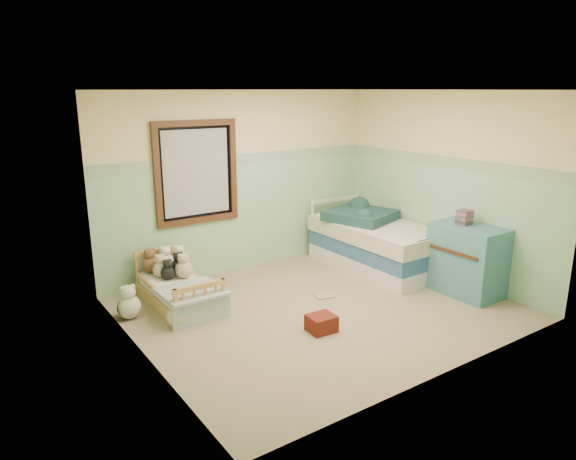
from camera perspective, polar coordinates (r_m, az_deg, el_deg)
floor at (r=6.25m, az=3.50°, el=-8.60°), size 4.20×3.60×0.02m
ceiling at (r=5.72m, az=3.92°, el=15.16°), size 4.20×3.60×0.02m
wall_back at (r=7.33m, az=-5.04°, el=5.25°), size 4.20×0.04×2.50m
wall_front at (r=4.62m, az=17.56°, el=-1.36°), size 4.20×0.04×2.50m
wall_left at (r=4.89m, az=-16.10°, el=-0.37°), size 0.04×3.60×2.50m
wall_right at (r=7.32m, az=16.80°, el=4.64°), size 0.04×3.60×2.50m
wainscot_mint at (r=7.42m, az=-4.89°, el=1.43°), size 4.20×0.01×1.50m
border_strip at (r=7.27m, az=-5.04°, el=7.76°), size 4.20×0.01×0.15m
window_frame at (r=6.95m, az=-9.97°, el=6.20°), size 1.16×0.06×1.36m
window_blinds at (r=6.96m, az=-10.00°, el=6.21°), size 0.92×0.01×1.12m
toddler_bed_frame at (r=6.45m, az=-11.84°, el=-7.28°), size 0.63×1.27×0.16m
toddler_mattress at (r=6.39m, az=-11.91°, el=-6.11°), size 0.58×1.21×0.12m
patchwork_quilt at (r=6.03m, az=-10.48°, el=-6.61°), size 0.69×0.63×0.03m
plush_bed_brown at (r=6.73m, az=-14.82°, el=-3.69°), size 0.21×0.21×0.21m
plush_bed_white at (r=6.79m, az=-13.24°, el=-3.41°), size 0.21×0.21×0.21m
plush_bed_tan at (r=6.55m, az=-13.75°, el=-4.21°), size 0.20×0.20×0.20m
plush_bed_dark at (r=6.63m, az=-11.89°, el=-3.91°), size 0.19×0.19×0.19m
plush_floor_cream at (r=6.19m, az=-17.03°, el=-8.07°), size 0.27×0.27×0.27m
plush_floor_tan at (r=5.86m, az=-12.07°, el=-9.31°), size 0.22×0.22×0.22m
twin_bed_frame at (r=7.65m, az=9.57°, el=-3.30°), size 0.96×1.93×0.22m
twin_boxspring at (r=7.58m, az=9.64°, el=-1.73°), size 0.96×1.93×0.22m
twin_mattress at (r=7.52m, az=9.71°, el=-0.12°), size 1.00×1.97×0.22m
teal_blanket at (r=7.65m, az=7.95°, el=1.61°), size 1.04×1.07×0.14m
dresser at (r=6.91m, az=19.00°, el=-3.10°), size 0.55×0.88×0.88m
book_stack at (r=6.82m, az=18.76°, el=1.33°), size 0.20×0.16×0.18m
red_pillow at (r=5.66m, az=3.69°, el=-10.15°), size 0.30×0.27×0.18m
floor_book at (r=6.57m, az=3.99°, el=-7.21°), size 0.28×0.24×0.02m
extra_plush_0 at (r=6.81m, az=-11.82°, el=-3.29°), size 0.21×0.21×0.21m
extra_plush_1 at (r=6.47m, az=-11.33°, el=-4.26°), size 0.21×0.21×0.21m
extra_plush_2 at (r=6.81m, az=-13.26°, el=-3.48°), size 0.18×0.18×0.18m
extra_plush_3 at (r=6.80m, az=-13.33°, el=-3.41°), size 0.21×0.21×0.21m
extra_plush_4 at (r=6.62m, az=-13.26°, el=-4.15°), size 0.16×0.16×0.16m
extra_plush_5 at (r=6.45m, az=-13.03°, el=-4.60°), size 0.17×0.17×0.17m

